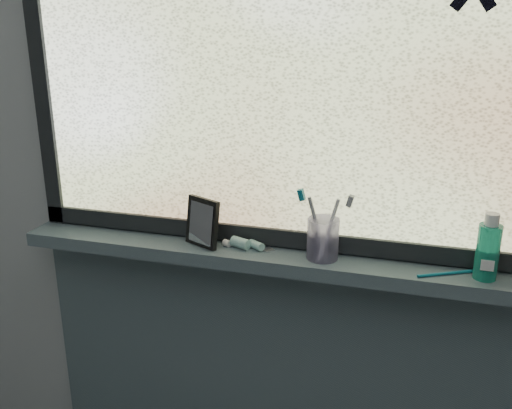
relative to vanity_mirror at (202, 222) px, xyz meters
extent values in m
cube|color=#9EA3A8|center=(0.26, 0.08, 0.16)|extent=(3.00, 0.01, 2.50)
cube|color=#46555D|center=(0.26, 0.00, -0.09)|extent=(1.62, 0.14, 0.04)
cube|color=#46555D|center=(0.26, 0.06, -0.60)|extent=(1.62, 0.02, 0.98)
cube|color=silver|center=(0.26, 0.06, 0.44)|extent=(1.50, 0.01, 1.00)
cube|color=black|center=(0.26, 0.05, -0.04)|extent=(1.60, 0.03, 0.05)
cube|color=black|center=(-0.51, 0.05, 0.44)|extent=(0.05, 0.03, 1.10)
cube|color=black|center=(0.00, 0.00, 0.00)|extent=(0.13, 0.10, 0.14)
cylinder|color=#B7A8DE|center=(0.35, 0.01, -0.01)|extent=(0.09, 0.09, 0.11)
cylinder|color=teal|center=(0.76, 0.00, 0.02)|extent=(0.06, 0.06, 0.14)
camera|label=1|loc=(0.57, -1.41, 0.57)|focal=40.00mm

